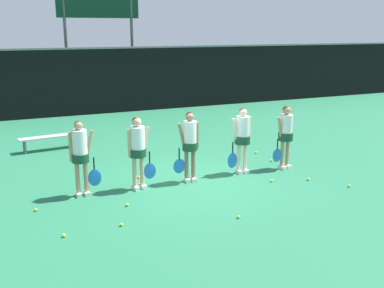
# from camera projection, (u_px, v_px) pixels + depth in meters

# --- Properties ---
(ground_plane) EXTENTS (140.00, 140.00, 0.00)m
(ground_plane) POSITION_uv_depth(u_px,v_px,m) (192.00, 181.00, 11.23)
(ground_plane) COLOR #26724C
(fence_windscreen) EXTENTS (60.00, 0.08, 2.92)m
(fence_windscreen) POSITION_uv_depth(u_px,v_px,m) (101.00, 81.00, 19.73)
(fence_windscreen) COLOR black
(fence_windscreen) RESTS_ON ground_plane
(scoreboard) EXTENTS (3.80, 0.15, 5.87)m
(scoreboard) POSITION_uv_depth(u_px,v_px,m) (98.00, 9.00, 20.65)
(scoreboard) COLOR #515156
(scoreboard) RESTS_ON ground_plane
(bench_courtside) EXTENTS (1.88, 0.56, 0.44)m
(bench_courtside) POSITION_uv_depth(u_px,v_px,m) (49.00, 138.00, 14.01)
(bench_courtside) COLOR #B2B2B7
(bench_courtside) RESTS_ON ground_plane
(player_0) EXTENTS (0.68, 0.39, 1.74)m
(player_0) POSITION_uv_depth(u_px,v_px,m) (80.00, 152.00, 10.00)
(player_0) COLOR tan
(player_0) RESTS_ON ground_plane
(player_1) EXTENTS (0.69, 0.41, 1.75)m
(player_1) POSITION_uv_depth(u_px,v_px,m) (138.00, 146.00, 10.43)
(player_1) COLOR tan
(player_1) RESTS_ON ground_plane
(player_2) EXTENTS (0.67, 0.37, 1.75)m
(player_2) POSITION_uv_depth(u_px,v_px,m) (190.00, 141.00, 10.96)
(player_2) COLOR #8C664C
(player_2) RESTS_ON ground_plane
(player_3) EXTENTS (0.68, 0.41, 1.73)m
(player_3) POSITION_uv_depth(u_px,v_px,m) (242.00, 135.00, 11.62)
(player_3) COLOR beige
(player_3) RESTS_ON ground_plane
(player_4) EXTENTS (0.66, 0.40, 1.72)m
(player_4) POSITION_uv_depth(u_px,v_px,m) (286.00, 131.00, 11.99)
(player_4) COLOR tan
(player_4) RESTS_ON ground_plane
(tennis_ball_0) EXTENTS (0.07, 0.07, 0.07)m
(tennis_ball_0) POSITION_uv_depth(u_px,v_px,m) (64.00, 235.00, 8.19)
(tennis_ball_0) COLOR #CCE033
(tennis_ball_0) RESTS_ON ground_plane
(tennis_ball_1) EXTENTS (0.07, 0.07, 0.07)m
(tennis_ball_1) POSITION_uv_depth(u_px,v_px,m) (127.00, 205.00, 9.62)
(tennis_ball_1) COLOR #CCE033
(tennis_ball_1) RESTS_ON ground_plane
(tennis_ball_2) EXTENTS (0.07, 0.07, 0.07)m
(tennis_ball_2) POSITION_uv_depth(u_px,v_px,m) (256.00, 153.00, 13.66)
(tennis_ball_2) COLOR #CCE033
(tennis_ball_2) RESTS_ON ground_plane
(tennis_ball_3) EXTENTS (0.07, 0.07, 0.07)m
(tennis_ball_3) POSITION_uv_depth(u_px,v_px,m) (121.00, 225.00, 8.65)
(tennis_ball_3) COLOR #CCE033
(tennis_ball_3) RESTS_ON ground_plane
(tennis_ball_4) EXTENTS (0.07, 0.07, 0.07)m
(tennis_ball_4) POSITION_uv_depth(u_px,v_px,m) (271.00, 181.00, 11.13)
(tennis_ball_4) COLOR #CCE033
(tennis_ball_4) RESTS_ON ground_plane
(tennis_ball_5) EXTENTS (0.07, 0.07, 0.07)m
(tennis_ball_5) POSITION_uv_depth(u_px,v_px,m) (138.00, 177.00, 11.39)
(tennis_ball_5) COLOR #CCE033
(tennis_ball_5) RESTS_ON ground_plane
(tennis_ball_6) EXTENTS (0.07, 0.07, 0.07)m
(tennis_ball_6) POSITION_uv_depth(u_px,v_px,m) (349.00, 186.00, 10.77)
(tennis_ball_6) COLOR #CCE033
(tennis_ball_6) RESTS_ON ground_plane
(tennis_ball_7) EXTENTS (0.07, 0.07, 0.07)m
(tennis_ball_7) POSITION_uv_depth(u_px,v_px,m) (308.00, 179.00, 11.25)
(tennis_ball_7) COLOR #CCE033
(tennis_ball_7) RESTS_ON ground_plane
(tennis_ball_8) EXTENTS (0.07, 0.07, 0.07)m
(tennis_ball_8) POSITION_uv_depth(u_px,v_px,m) (271.00, 161.00, 12.82)
(tennis_ball_8) COLOR #CCE033
(tennis_ball_8) RESTS_ON ground_plane
(tennis_ball_9) EXTENTS (0.07, 0.07, 0.07)m
(tennis_ball_9) POSITION_uv_depth(u_px,v_px,m) (36.00, 210.00, 9.36)
(tennis_ball_9) COLOR #CCE033
(tennis_ball_9) RESTS_ON ground_plane
(tennis_ball_10) EXTENTS (0.07, 0.07, 0.07)m
(tennis_ball_10) POSITION_uv_depth(u_px,v_px,m) (239.00, 217.00, 9.00)
(tennis_ball_10) COLOR #CCE033
(tennis_ball_10) RESTS_ON ground_plane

